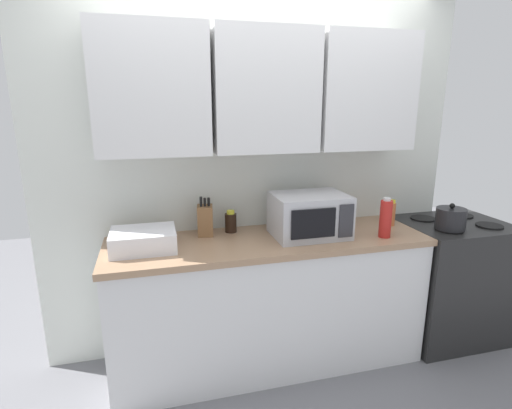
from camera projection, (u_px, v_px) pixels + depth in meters
wall_back_with_cabinets at (260, 132)px, 2.64m from camera, size 2.95×0.38×2.60m
counter_run at (268, 301)px, 2.70m from camera, size 2.08×0.63×0.90m
stove_range at (448, 279)px, 3.03m from camera, size 0.76×0.64×0.91m
kettle at (451, 218)px, 2.73m from camera, size 0.20×0.20×0.18m
microwave at (309, 215)px, 2.61m from camera, size 0.48×0.37×0.28m
dish_rack at (143, 240)px, 2.38m from camera, size 0.38×0.30×0.12m
knife_block at (205, 220)px, 2.63m from camera, size 0.12×0.13×0.27m
bottle_soy_dark at (231, 222)px, 2.70m from camera, size 0.08×0.08×0.15m
bottle_red_sauce at (386, 218)px, 2.59m from camera, size 0.08×0.08×0.26m
bottle_spice_jar at (391, 213)px, 2.84m from camera, size 0.06×0.06×0.19m
bottle_white_jar at (343, 212)px, 2.86m from camera, size 0.08×0.08×0.20m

